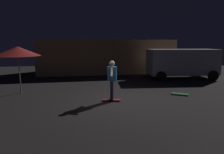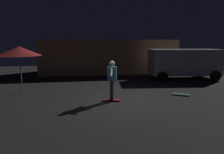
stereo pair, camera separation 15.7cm
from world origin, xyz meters
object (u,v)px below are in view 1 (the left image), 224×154
at_px(skateboard_ridden, 112,100).
at_px(skateboard_spare, 180,94).
at_px(parked_van, 182,62).
at_px(patio_umbrella, 18,51).
at_px(skater, 112,77).

xyz_separation_m(skateboard_ridden, skateboard_spare, (3.40, 0.39, 0.00)).
bearing_deg(skateboard_ridden, parked_van, 38.08).
bearing_deg(skateboard_ridden, skateboard_spare, 6.59).
distance_m(patio_umbrella, skater, 4.83).
height_order(skateboard_spare, skater, skater).
bearing_deg(skateboard_spare, patio_umbrella, 167.24).
xyz_separation_m(skateboard_ridden, skater, (0.00, -0.00, 0.98)).
bearing_deg(skateboard_spare, parked_van, 60.35).
distance_m(parked_van, skateboard_spare, 4.84).
xyz_separation_m(parked_van, skater, (-5.73, -4.49, -0.12)).
bearing_deg(patio_umbrella, skateboard_spare, -12.76).
height_order(patio_umbrella, skateboard_ridden, patio_umbrella).
relative_size(skateboard_ridden, skater, 0.48).
distance_m(patio_umbrella, skateboard_spare, 8.06).
xyz_separation_m(patio_umbrella, skater, (4.22, -2.12, -1.04)).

